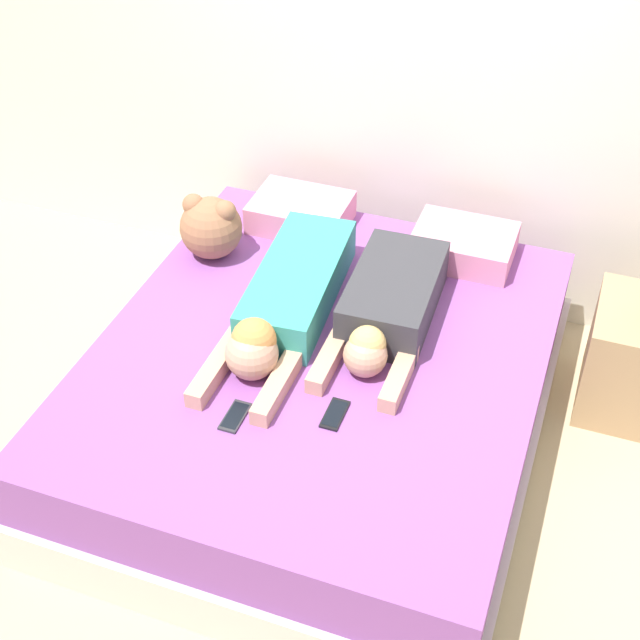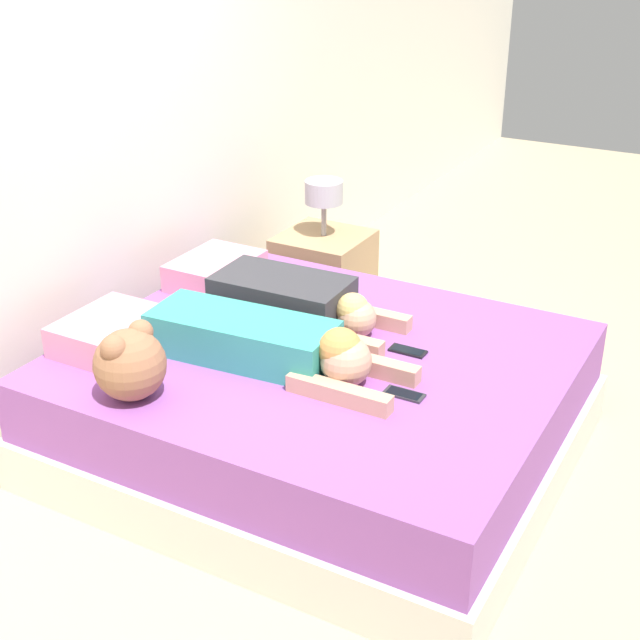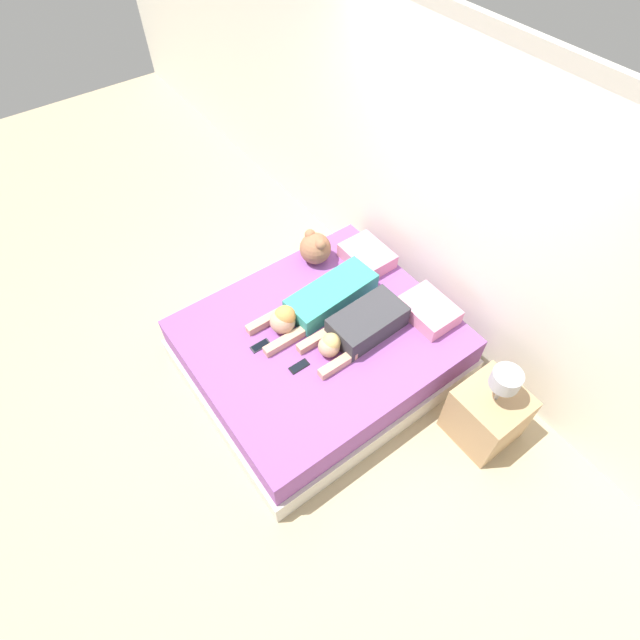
{
  "view_description": "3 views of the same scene",
  "coord_description": "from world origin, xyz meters",
  "px_view_note": "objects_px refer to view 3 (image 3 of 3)",
  "views": [
    {
      "loc": [
        0.92,
        -2.53,
        2.89
      ],
      "look_at": [
        0.0,
        0.0,
        0.66
      ],
      "focal_mm": 50.0,
      "sensor_mm": 36.0,
      "label": 1
    },
    {
      "loc": [
        -2.96,
        -1.65,
        2.28
      ],
      "look_at": [
        0.0,
        0.0,
        0.66
      ],
      "focal_mm": 50.0,
      "sensor_mm": 36.0,
      "label": 2
    },
    {
      "loc": [
        1.97,
        -1.45,
        3.74
      ],
      "look_at": [
        0.0,
        0.0,
        0.66
      ],
      "focal_mm": 28.0,
      "sensor_mm": 36.0,
      "label": 3
    }
  ],
  "objects_px": {
    "cell_phone_right": "(299,366)",
    "nightstand": "(487,413)",
    "person_right": "(359,327)",
    "plush_toy": "(315,248)",
    "cell_phone_left": "(260,346)",
    "pillow_head_left": "(367,256)",
    "pillow_head_right": "(429,310)",
    "person_left": "(317,303)",
    "bed": "(320,350)"
  },
  "relations": [
    {
      "from": "pillow_head_left",
      "to": "plush_toy",
      "type": "xyz_separation_m",
      "value": [
        -0.29,
        -0.36,
        0.08
      ]
    },
    {
      "from": "pillow_head_right",
      "to": "person_right",
      "type": "xyz_separation_m",
      "value": [
        -0.18,
        -0.59,
        0.03
      ]
    },
    {
      "from": "plush_toy",
      "to": "nightstand",
      "type": "bearing_deg",
      "value": 6.5
    },
    {
      "from": "pillow_head_left",
      "to": "nightstand",
      "type": "xyz_separation_m",
      "value": [
        1.66,
        -0.14,
        -0.3
      ]
    },
    {
      "from": "pillow_head_left",
      "to": "plush_toy",
      "type": "distance_m",
      "value": 0.47
    },
    {
      "from": "pillow_head_left",
      "to": "pillow_head_right",
      "type": "relative_size",
      "value": 1.0
    },
    {
      "from": "person_right",
      "to": "pillow_head_right",
      "type": "bearing_deg",
      "value": 72.54
    },
    {
      "from": "person_left",
      "to": "cell_phone_left",
      "type": "height_order",
      "value": "person_left"
    },
    {
      "from": "pillow_head_left",
      "to": "cell_phone_right",
      "type": "xyz_separation_m",
      "value": [
        0.57,
        -1.15,
        -0.06
      ]
    },
    {
      "from": "cell_phone_left",
      "to": "cell_phone_right",
      "type": "xyz_separation_m",
      "value": [
        0.34,
        0.14,
        0.0
      ]
    },
    {
      "from": "person_left",
      "to": "cell_phone_left",
      "type": "bearing_deg",
      "value": -86.85
    },
    {
      "from": "pillow_head_left",
      "to": "pillow_head_right",
      "type": "distance_m",
      "value": 0.79
    },
    {
      "from": "cell_phone_right",
      "to": "nightstand",
      "type": "height_order",
      "value": "nightstand"
    },
    {
      "from": "pillow_head_right",
      "to": "person_left",
      "type": "relative_size",
      "value": 0.39
    },
    {
      "from": "pillow_head_left",
      "to": "person_left",
      "type": "relative_size",
      "value": 0.39
    },
    {
      "from": "cell_phone_left",
      "to": "nightstand",
      "type": "height_order",
      "value": "nightstand"
    },
    {
      "from": "person_right",
      "to": "nightstand",
      "type": "height_order",
      "value": "nightstand"
    },
    {
      "from": "cell_phone_left",
      "to": "nightstand",
      "type": "xyz_separation_m",
      "value": [
        1.43,
        1.14,
        -0.23
      ]
    },
    {
      "from": "pillow_head_right",
      "to": "person_left",
      "type": "bearing_deg",
      "value": -130.22
    },
    {
      "from": "pillow_head_left",
      "to": "cell_phone_right",
      "type": "bearing_deg",
      "value": -63.45
    },
    {
      "from": "pillow_head_right",
      "to": "person_right",
      "type": "height_order",
      "value": "person_right"
    },
    {
      "from": "cell_phone_left",
      "to": "nightstand",
      "type": "bearing_deg",
      "value": 38.73
    },
    {
      "from": "cell_phone_left",
      "to": "pillow_head_left",
      "type": "bearing_deg",
      "value": 100.2
    },
    {
      "from": "pillow_head_right",
      "to": "cell_phone_left",
      "type": "height_order",
      "value": "pillow_head_right"
    },
    {
      "from": "pillow_head_right",
      "to": "person_left",
      "type": "xyz_separation_m",
      "value": [
        -0.59,
        -0.7,
        0.03
      ]
    },
    {
      "from": "pillow_head_right",
      "to": "plush_toy",
      "type": "distance_m",
      "value": 1.15
    },
    {
      "from": "cell_phone_left",
      "to": "plush_toy",
      "type": "height_order",
      "value": "plush_toy"
    },
    {
      "from": "bed",
      "to": "person_left",
      "type": "distance_m",
      "value": 0.42
    },
    {
      "from": "person_left",
      "to": "pillow_head_left",
      "type": "bearing_deg",
      "value": 105.88
    },
    {
      "from": "person_left",
      "to": "cell_phone_right",
      "type": "distance_m",
      "value": 0.59
    },
    {
      "from": "bed",
      "to": "person_left",
      "type": "relative_size",
      "value": 1.81
    },
    {
      "from": "bed",
      "to": "pillow_head_right",
      "type": "distance_m",
      "value": 0.97
    },
    {
      "from": "pillow_head_left",
      "to": "nightstand",
      "type": "height_order",
      "value": "nightstand"
    },
    {
      "from": "bed",
      "to": "person_left",
      "type": "xyz_separation_m",
      "value": [
        -0.2,
        0.12,
        0.35
      ]
    },
    {
      "from": "person_left",
      "to": "plush_toy",
      "type": "bearing_deg",
      "value": 145.65
    },
    {
      "from": "pillow_head_left",
      "to": "nightstand",
      "type": "relative_size",
      "value": 0.53
    },
    {
      "from": "pillow_head_right",
      "to": "cell_phone_left",
      "type": "bearing_deg",
      "value": -113.5
    },
    {
      "from": "bed",
      "to": "pillow_head_left",
      "type": "distance_m",
      "value": 0.97
    },
    {
      "from": "cell_phone_left",
      "to": "pillow_head_right",
      "type": "bearing_deg",
      "value": 66.5
    },
    {
      "from": "person_left",
      "to": "pillow_head_right",
      "type": "bearing_deg",
      "value": 49.78
    },
    {
      "from": "pillow_head_left",
      "to": "cell_phone_right",
      "type": "height_order",
      "value": "pillow_head_left"
    },
    {
      "from": "pillow_head_right",
      "to": "nightstand",
      "type": "relative_size",
      "value": 0.53
    },
    {
      "from": "cell_phone_right",
      "to": "nightstand",
      "type": "relative_size",
      "value": 0.19
    },
    {
      "from": "pillow_head_left",
      "to": "person_right",
      "type": "xyz_separation_m",
      "value": [
        0.61,
        -0.59,
        0.03
      ]
    },
    {
      "from": "cell_phone_right",
      "to": "cell_phone_left",
      "type": "bearing_deg",
      "value": -158.28
    },
    {
      "from": "bed",
      "to": "cell_phone_left",
      "type": "xyz_separation_m",
      "value": [
        -0.16,
        -0.47,
        0.26
      ]
    },
    {
      "from": "pillow_head_left",
      "to": "cell_phone_left",
      "type": "relative_size",
      "value": 2.81
    },
    {
      "from": "person_left",
      "to": "cell_phone_left",
      "type": "xyz_separation_m",
      "value": [
        0.03,
        -0.59,
        -0.09
      ]
    },
    {
      "from": "bed",
      "to": "cell_phone_left",
      "type": "bearing_deg",
      "value": -109.3
    },
    {
      "from": "person_right",
      "to": "plush_toy",
      "type": "relative_size",
      "value": 2.99
    }
  ]
}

